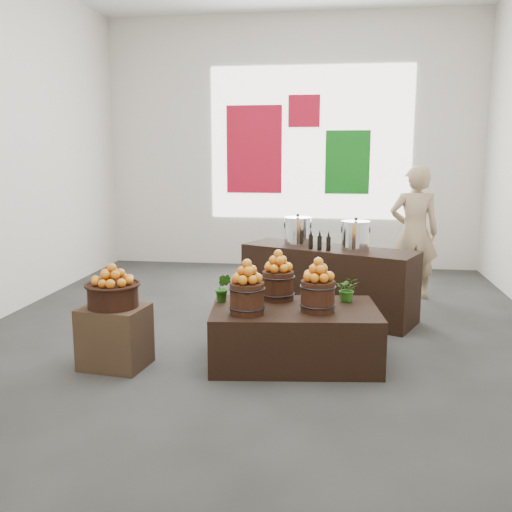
# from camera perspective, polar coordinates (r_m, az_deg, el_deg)

# --- Properties ---
(ground) EXTENTS (7.00, 7.00, 0.00)m
(ground) POSITION_cam_1_polar(r_m,az_deg,el_deg) (6.16, 0.74, -7.25)
(ground) COLOR #363634
(ground) RESTS_ON ground
(back_wall) EXTENTS (6.00, 0.04, 4.00)m
(back_wall) POSITION_cam_1_polar(r_m,az_deg,el_deg) (9.35, 3.55, 11.19)
(back_wall) COLOR silver
(back_wall) RESTS_ON ground
(back_opening) EXTENTS (3.20, 0.02, 2.40)m
(back_opening) POSITION_cam_1_polar(r_m,az_deg,el_deg) (9.31, 5.42, 11.17)
(back_opening) COLOR white
(back_opening) RESTS_ON back_wall
(deco_red_left) EXTENTS (0.90, 0.04, 1.40)m
(deco_red_left) POSITION_cam_1_polar(r_m,az_deg,el_deg) (9.39, -0.19, 10.59)
(deco_red_left) COLOR #B50D26
(deco_red_left) RESTS_ON back_wall
(deco_green_right) EXTENTS (0.70, 0.04, 1.00)m
(deco_green_right) POSITION_cam_1_polar(r_m,az_deg,el_deg) (9.29, 9.13, 9.23)
(deco_green_right) COLOR #106914
(deco_green_right) RESTS_ON back_wall
(deco_red_upper) EXTENTS (0.50, 0.04, 0.50)m
(deco_red_upper) POSITION_cam_1_polar(r_m,az_deg,el_deg) (9.33, 4.84, 14.25)
(deco_red_upper) COLOR #B50D26
(deco_red_upper) RESTS_ON back_wall
(crate) EXTENTS (0.60, 0.51, 0.54)m
(crate) POSITION_cam_1_polar(r_m,az_deg,el_deg) (5.18, -13.93, -7.84)
(crate) COLOR #453520
(crate) RESTS_ON ground
(wicker_basket) EXTENTS (0.43, 0.43, 0.20)m
(wicker_basket) POSITION_cam_1_polar(r_m,az_deg,el_deg) (5.08, -14.11, -3.87)
(wicker_basket) COLOR black
(wicker_basket) RESTS_ON crate
(apples_in_basket) EXTENTS (0.34, 0.34, 0.18)m
(apples_in_basket) POSITION_cam_1_polar(r_m,az_deg,el_deg) (5.04, -14.20, -1.79)
(apples_in_basket) COLOR #A61605
(apples_in_basket) RESTS_ON wicker_basket
(display_table) EXTENTS (1.56, 1.06, 0.51)m
(display_table) POSITION_cam_1_polar(r_m,az_deg,el_deg) (5.15, 3.86, -7.89)
(display_table) COLOR black
(display_table) RESTS_ON ground
(apple_bucket_front_left) EXTENTS (0.29, 0.29, 0.27)m
(apple_bucket_front_left) POSITION_cam_1_polar(r_m,az_deg,el_deg) (4.84, -0.92, -4.26)
(apple_bucket_front_left) COLOR #391D0F
(apple_bucket_front_left) RESTS_ON display_table
(apples_in_bucket_front_left) EXTENTS (0.22, 0.22, 0.20)m
(apples_in_bucket_front_left) POSITION_cam_1_polar(r_m,az_deg,el_deg) (4.79, -0.92, -1.55)
(apples_in_bucket_front_left) COLOR #A61605
(apples_in_bucket_front_left) RESTS_ON apple_bucket_front_left
(apple_bucket_front_right) EXTENTS (0.29, 0.29, 0.27)m
(apple_bucket_front_right) POSITION_cam_1_polar(r_m,az_deg,el_deg) (4.94, 6.19, -4.01)
(apple_bucket_front_right) COLOR #391D0F
(apple_bucket_front_right) RESTS_ON display_table
(apples_in_bucket_front_right) EXTENTS (0.22, 0.22, 0.20)m
(apples_in_bucket_front_right) POSITION_cam_1_polar(r_m,az_deg,el_deg) (4.89, 6.25, -1.36)
(apples_in_bucket_front_right) COLOR #A61605
(apples_in_bucket_front_right) RESTS_ON apple_bucket_front_right
(apple_bucket_rear) EXTENTS (0.29, 0.29, 0.27)m
(apple_bucket_rear) POSITION_cam_1_polar(r_m,az_deg,el_deg) (5.30, 2.21, -2.98)
(apple_bucket_rear) COLOR #391D0F
(apple_bucket_rear) RESTS_ON display_table
(apples_in_bucket_rear) EXTENTS (0.22, 0.22, 0.20)m
(apples_in_bucket_rear) POSITION_cam_1_polar(r_m,az_deg,el_deg) (5.25, 2.23, -0.50)
(apples_in_bucket_rear) COLOR #A61605
(apples_in_bucket_rear) RESTS_ON apple_bucket_rear
(herb_garnish_right) EXTENTS (0.21, 0.19, 0.24)m
(herb_garnish_right) POSITION_cam_1_polar(r_m,az_deg,el_deg) (5.30, 9.14, -3.27)
(herb_garnish_right) COLOR #215912
(herb_garnish_right) RESTS_ON display_table
(herb_garnish_left) EXTENTS (0.16, 0.13, 0.27)m
(herb_garnish_left) POSITION_cam_1_polar(r_m,az_deg,el_deg) (5.22, -3.32, -3.19)
(herb_garnish_left) COLOR #215912
(herb_garnish_left) RESTS_ON display_table
(counter) EXTENTS (2.04, 1.35, 0.80)m
(counter) POSITION_cam_1_polar(r_m,az_deg,el_deg) (6.55, 7.23, -2.62)
(counter) COLOR black
(counter) RESTS_ON ground
(stock_pot_left) EXTENTS (0.30, 0.30, 0.30)m
(stock_pot_left) POSITION_cam_1_polar(r_m,az_deg,el_deg) (6.62, 4.18, 2.43)
(stock_pot_left) COLOR silver
(stock_pot_left) RESTS_ON counter
(stock_pot_center) EXTENTS (0.30, 0.30, 0.30)m
(stock_pot_center) POSITION_cam_1_polar(r_m,az_deg,el_deg) (6.33, 9.91, 1.94)
(stock_pot_center) COLOR silver
(stock_pot_center) RESTS_ON counter
(oil_cruets) EXTENTS (0.22, 0.13, 0.22)m
(oil_cruets) POSITION_cam_1_polar(r_m,az_deg,el_deg) (6.28, 6.60, 1.59)
(oil_cruets) COLOR black
(oil_cruets) RESTS_ON counter
(shopper) EXTENTS (0.63, 0.43, 1.70)m
(shopper) POSITION_cam_1_polar(r_m,az_deg,el_deg) (7.53, 15.52, 2.26)
(shopper) COLOR #9A825E
(shopper) RESTS_ON ground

